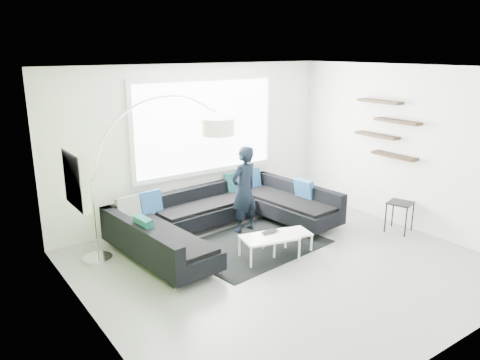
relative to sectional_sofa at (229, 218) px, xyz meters
The scene contains 9 objects.
ground 1.38m from the sectional_sofa, 86.41° to the right, with size 5.50×5.50×0.00m, color gray.
room_shell 1.86m from the sectional_sofa, 83.86° to the right, with size 5.54×5.04×2.82m.
sectional_sofa is the anchor object (origin of this frame).
rug 0.62m from the sectional_sofa, 76.40° to the right, with size 2.21×1.61×0.01m, color black.
coffee_table 1.05m from the sectional_sofa, 76.36° to the right, with size 1.07×0.62×0.35m, color white.
arc_lamp 2.30m from the sectional_sofa, 169.09° to the left, with size 2.25×1.04×2.40m, color silver, non-canonical shape.
side_table 2.93m from the sectional_sofa, 30.65° to the right, with size 0.39×0.39×0.53m, color black.
person 0.56m from the sectional_sofa, 11.16° to the left, with size 0.60×0.44×1.50m, color black.
laptop 0.97m from the sectional_sofa, 81.81° to the right, with size 0.30×0.20×0.02m, color black.
Camera 1 is at (-4.16, -4.71, 3.05)m, focal length 35.00 mm.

